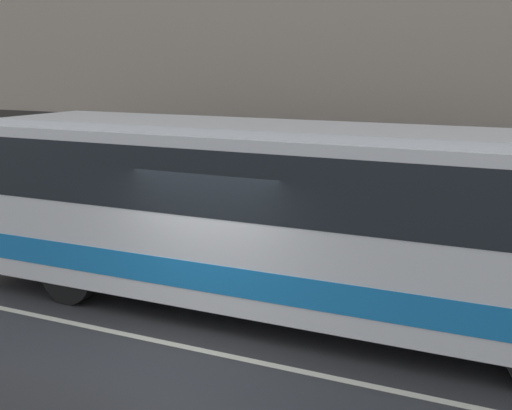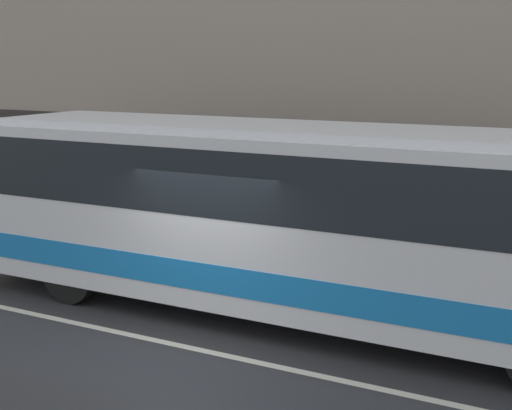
# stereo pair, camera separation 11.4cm
# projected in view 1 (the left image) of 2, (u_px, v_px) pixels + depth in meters

# --- Properties ---
(ground_plane) EXTENTS (60.00, 60.00, 0.00)m
(ground_plane) POSITION_uv_depth(u_px,v_px,m) (185.00, 347.00, 10.52)
(ground_plane) COLOR #2D2D30
(sidewalk) EXTENTS (60.00, 2.34, 0.13)m
(sidewalk) POSITION_uv_depth(u_px,v_px,m) (317.00, 258.00, 15.02)
(sidewalk) COLOR #A09E99
(sidewalk) RESTS_ON ground_plane
(lane_stripe) EXTENTS (54.00, 0.14, 0.01)m
(lane_stripe) POSITION_uv_depth(u_px,v_px,m) (185.00, 347.00, 10.52)
(lane_stripe) COLOR beige
(lane_stripe) RESTS_ON ground_plane
(transit_bus) EXTENTS (11.78, 2.51, 3.16)m
(transit_bus) POSITION_uv_depth(u_px,v_px,m) (279.00, 210.00, 11.49)
(transit_bus) COLOR silver
(transit_bus) RESTS_ON ground_plane
(pedestrian_waiting) EXTENTS (0.36, 0.36, 1.67)m
(pedestrian_waiting) POSITION_uv_depth(u_px,v_px,m) (260.00, 220.00, 14.77)
(pedestrian_waiting) COLOR maroon
(pedestrian_waiting) RESTS_ON sidewalk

